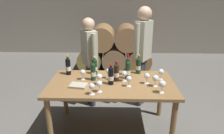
{
  "coord_description": "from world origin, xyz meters",
  "views": [
    {
      "loc": [
        0.07,
        -2.47,
        1.89
      ],
      "look_at": [
        0.0,
        0.2,
        0.91
      ],
      "focal_mm": 32.03,
      "sensor_mm": 36.0,
      "label": 1
    }
  ],
  "objects_px": {
    "wine_bottle_1": "(68,66)",
    "wine_glass_8": "(99,84)",
    "dining_table": "(112,88)",
    "wine_glass_7": "(156,79)",
    "wine_glass_4": "(83,73)",
    "sommelier_presenting": "(143,48)",
    "wine_bottle_3": "(93,71)",
    "wine_glass_10": "(92,87)",
    "wine_glass_2": "(147,76)",
    "wine_bottle_0": "(138,65)",
    "taster_seated_left": "(90,55)",
    "wine_bottle_7": "(128,70)",
    "wine_bottle_6": "(128,66)",
    "wine_bottle_2": "(116,72)",
    "wine_glass_9": "(161,72)",
    "wine_glass_1": "(99,77)",
    "tasting_notebook": "(78,85)",
    "wine_glass_6": "(162,84)",
    "wine_bottle_5": "(111,76)",
    "wine_glass_5": "(129,79)",
    "wine_glass_3": "(124,74)",
    "wine_bottle_4": "(95,66)",
    "wine_glass_0": "(108,72)"
  },
  "relations": [
    {
      "from": "wine_bottle_4",
      "to": "wine_glass_0",
      "type": "bearing_deg",
      "value": -37.9
    },
    {
      "from": "wine_glass_2",
      "to": "wine_bottle_3",
      "type": "bearing_deg",
      "value": 171.79
    },
    {
      "from": "wine_bottle_4",
      "to": "wine_glass_5",
      "type": "height_order",
      "value": "wine_bottle_4"
    },
    {
      "from": "wine_glass_10",
      "to": "wine_glass_7",
      "type": "bearing_deg",
      "value": 17.23
    },
    {
      "from": "sommelier_presenting",
      "to": "wine_glass_2",
      "type": "bearing_deg",
      "value": -91.92
    },
    {
      "from": "wine_bottle_4",
      "to": "wine_bottle_5",
      "type": "relative_size",
      "value": 0.98
    },
    {
      "from": "wine_bottle_1",
      "to": "wine_bottle_3",
      "type": "distance_m",
      "value": 0.44
    },
    {
      "from": "wine_bottle_3",
      "to": "tasting_notebook",
      "type": "distance_m",
      "value": 0.3
    },
    {
      "from": "wine_glass_3",
      "to": "wine_bottle_2",
      "type": "bearing_deg",
      "value": 174.85
    },
    {
      "from": "sommelier_presenting",
      "to": "wine_bottle_3",
      "type": "bearing_deg",
      "value": -138.15
    },
    {
      "from": "wine_bottle_6",
      "to": "wine_glass_10",
      "type": "relative_size",
      "value": 2.16
    },
    {
      "from": "wine_bottle_1",
      "to": "wine_glass_4",
      "type": "distance_m",
      "value": 0.31
    },
    {
      "from": "taster_seated_left",
      "to": "wine_bottle_7",
      "type": "bearing_deg",
      "value": -43.55
    },
    {
      "from": "wine_glass_3",
      "to": "wine_glass_10",
      "type": "bearing_deg",
      "value": -134.61
    },
    {
      "from": "wine_bottle_3",
      "to": "wine_glass_2",
      "type": "relative_size",
      "value": 1.98
    },
    {
      "from": "wine_glass_9",
      "to": "wine_glass_1",
      "type": "bearing_deg",
      "value": -167.25
    },
    {
      "from": "wine_glass_2",
      "to": "wine_bottle_2",
      "type": "bearing_deg",
      "value": 168.01
    },
    {
      "from": "wine_bottle_0",
      "to": "taster_seated_left",
      "type": "xyz_separation_m",
      "value": [
        -0.78,
        0.37,
        0.04
      ]
    },
    {
      "from": "wine_bottle_2",
      "to": "wine_glass_2",
      "type": "relative_size",
      "value": 1.94
    },
    {
      "from": "wine_bottle_0",
      "to": "wine_bottle_2",
      "type": "distance_m",
      "value": 0.44
    },
    {
      "from": "wine_glass_6",
      "to": "sommelier_presenting",
      "type": "relative_size",
      "value": 0.09
    },
    {
      "from": "wine_glass_10",
      "to": "wine_glass_9",
      "type": "bearing_deg",
      "value": 27.58
    },
    {
      "from": "wine_bottle_2",
      "to": "taster_seated_left",
      "type": "distance_m",
      "value": 0.8
    },
    {
      "from": "wine_glass_1",
      "to": "dining_table",
      "type": "bearing_deg",
      "value": 23.81
    },
    {
      "from": "wine_bottle_6",
      "to": "wine_glass_10",
      "type": "height_order",
      "value": "wine_bottle_6"
    },
    {
      "from": "wine_bottle_6",
      "to": "dining_table",
      "type": "bearing_deg",
      "value": -130.13
    },
    {
      "from": "dining_table",
      "to": "wine_glass_7",
      "type": "xyz_separation_m",
      "value": [
        0.57,
        -0.11,
        0.2
      ]
    },
    {
      "from": "wine_bottle_7",
      "to": "wine_glass_2",
      "type": "height_order",
      "value": "wine_bottle_7"
    },
    {
      "from": "wine_glass_1",
      "to": "wine_glass_6",
      "type": "distance_m",
      "value": 0.8
    },
    {
      "from": "wine_bottle_1",
      "to": "wine_glass_8",
      "type": "distance_m",
      "value": 0.76
    },
    {
      "from": "wine_bottle_0",
      "to": "wine_glass_8",
      "type": "xyz_separation_m",
      "value": [
        -0.53,
        -0.63,
        -0.02
      ]
    },
    {
      "from": "wine_glass_6",
      "to": "tasting_notebook",
      "type": "height_order",
      "value": "wine_glass_6"
    },
    {
      "from": "dining_table",
      "to": "wine_glass_3",
      "type": "relative_size",
      "value": 11.41
    },
    {
      "from": "wine_bottle_4",
      "to": "wine_glass_3",
      "type": "distance_m",
      "value": 0.5
    },
    {
      "from": "wine_bottle_0",
      "to": "wine_bottle_5",
      "type": "xyz_separation_m",
      "value": [
        -0.4,
        -0.4,
        -0.0
      ]
    },
    {
      "from": "wine_glass_5",
      "to": "wine_glass_1",
      "type": "bearing_deg",
      "value": 172.51
    },
    {
      "from": "wine_glass_5",
      "to": "wine_glass_9",
      "type": "height_order",
      "value": "wine_glass_9"
    },
    {
      "from": "wine_glass_2",
      "to": "wine_glass_8",
      "type": "distance_m",
      "value": 0.66
    },
    {
      "from": "wine_glass_1",
      "to": "sommelier_presenting",
      "type": "bearing_deg",
      "value": 51.44
    },
    {
      "from": "dining_table",
      "to": "wine_glass_9",
      "type": "height_order",
      "value": "wine_glass_9"
    },
    {
      "from": "wine_bottle_5",
      "to": "wine_glass_2",
      "type": "relative_size",
      "value": 1.9
    },
    {
      "from": "dining_table",
      "to": "wine_bottle_2",
      "type": "bearing_deg",
      "value": 42.73
    },
    {
      "from": "dining_table",
      "to": "wine_glass_6",
      "type": "xyz_separation_m",
      "value": [
        0.62,
        -0.29,
        0.2
      ]
    },
    {
      "from": "wine_glass_0",
      "to": "wine_glass_10",
      "type": "distance_m",
      "value": 0.52
    },
    {
      "from": "wine_bottle_2",
      "to": "wine_glass_4",
      "type": "height_order",
      "value": "wine_bottle_2"
    },
    {
      "from": "dining_table",
      "to": "wine_glass_10",
      "type": "relative_size",
      "value": 11.67
    },
    {
      "from": "wine_bottle_3",
      "to": "wine_glass_2",
      "type": "xyz_separation_m",
      "value": [
        0.73,
        -0.1,
        -0.02
      ]
    },
    {
      "from": "wine_bottle_0",
      "to": "wine_glass_2",
      "type": "bearing_deg",
      "value": -78.15
    },
    {
      "from": "wine_glass_10",
      "to": "taster_seated_left",
      "type": "distance_m",
      "value": 1.09
    },
    {
      "from": "wine_glass_1",
      "to": "wine_glass_8",
      "type": "bearing_deg",
      "value": -84.96
    }
  ]
}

